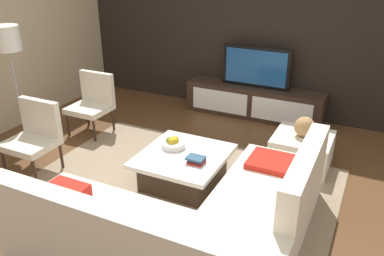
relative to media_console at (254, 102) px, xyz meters
name	(u,v)px	position (x,y,z in m)	size (l,w,h in m)	color
ground_plane	(187,189)	(0.00, -2.40, -0.25)	(14.00, 14.00, 0.00)	brown
feature_wall_back	(265,26)	(0.00, 0.30, 1.15)	(6.40, 0.12, 2.80)	black
area_rug	(180,186)	(-0.10, -2.40, -0.24)	(3.44, 2.44, 0.01)	gray
media_console	(254,102)	(0.00, 0.00, 0.00)	(2.19, 0.45, 0.50)	#332319
television	(256,67)	(0.00, 0.00, 0.57)	(1.07, 0.06, 0.64)	black
sectional_couch	(193,225)	(0.50, -3.29, 0.04)	(2.36, 2.29, 0.84)	beige
coffee_table	(184,168)	(-0.10, -2.30, -0.05)	(0.95, 1.01, 0.38)	#332319
accent_chair_near	(35,133)	(-1.86, -2.77, 0.24)	(0.57, 0.52, 0.87)	#332319
floor_lamp	(9,46)	(-2.60, -2.30, 1.12)	(0.32, 0.32, 1.63)	#A5A5AA
ottoman	(302,150)	(1.03, -1.27, -0.05)	(0.70, 0.70, 0.40)	beige
fruit_bowl	(173,143)	(-0.28, -2.20, 0.18)	(0.28, 0.28, 0.14)	silver
accent_chair_far	(93,100)	(-1.96, -1.55, 0.24)	(0.56, 0.53, 0.87)	#332319
decorative_ball	(305,127)	(1.03, -1.27, 0.28)	(0.25, 0.25, 0.25)	#AD8451
book_stack	(196,160)	(0.12, -2.41, 0.17)	(0.19, 0.16, 0.07)	maroon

